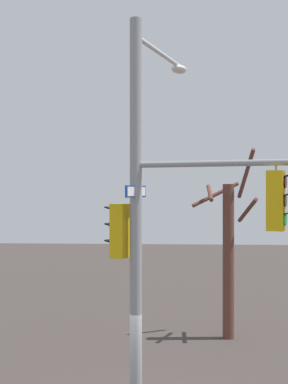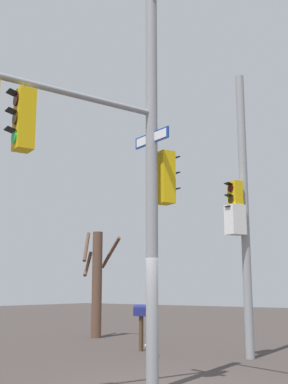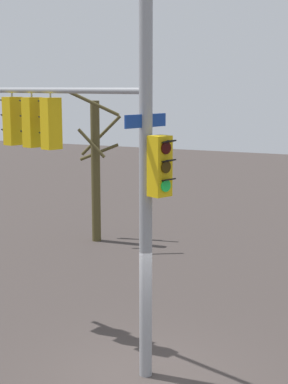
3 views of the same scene
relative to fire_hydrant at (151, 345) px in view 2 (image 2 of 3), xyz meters
The scene contains 5 objects.
main_signal_pole_assembly 7.09m from the fire_hydrant, 63.06° to the right, with size 4.71×5.68×8.45m.
secondary_pole_assembly 4.61m from the fire_hydrant, 28.79° to the left, with size 0.55×0.78×8.29m.
fire_hydrant is the anchor object (origin of this frame).
mailbox 1.61m from the fire_hydrant, 138.35° to the left, with size 0.46×0.29×1.41m.
bare_tree_across_street 6.24m from the fire_hydrant, 147.45° to the left, with size 1.57×1.58×4.20m.
Camera 2 is at (5.61, -8.08, 1.91)m, focal length 46.24 mm.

